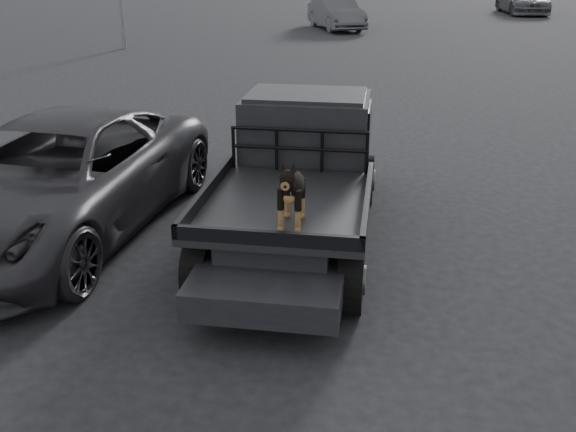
% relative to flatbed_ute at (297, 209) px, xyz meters
% --- Properties ---
extents(ground, '(120.00, 120.00, 0.00)m').
position_rel_flatbed_ute_xyz_m(ground, '(0.43, -1.38, -0.46)').
color(ground, black).
rests_on(ground, ground).
extents(flatbed_ute, '(2.00, 5.40, 0.92)m').
position_rel_flatbed_ute_xyz_m(flatbed_ute, '(0.00, 0.00, 0.00)').
color(flatbed_ute, black).
rests_on(flatbed_ute, ground).
extents(ute_cab, '(1.72, 1.30, 0.88)m').
position_rel_flatbed_ute_xyz_m(ute_cab, '(-0.00, 0.95, 0.90)').
color(ute_cab, black).
rests_on(ute_cab, flatbed_ute).
extents(headache_rack, '(1.80, 0.08, 0.55)m').
position_rel_flatbed_ute_xyz_m(headache_rack, '(-0.00, 0.20, 0.74)').
color(headache_rack, black).
rests_on(headache_rack, flatbed_ute).
extents(dog, '(0.32, 0.60, 0.74)m').
position_rel_flatbed_ute_xyz_m(dog, '(0.17, -1.55, 0.83)').
color(dog, black).
rests_on(dog, flatbed_ute).
extents(parked_suv, '(2.99, 5.77, 1.56)m').
position_rel_flatbed_ute_xyz_m(parked_suv, '(-3.24, -0.22, 0.32)').
color(parked_suv, '#2D2C31').
rests_on(parked_suv, ground).
extents(distant_car_a, '(3.27, 4.83, 1.51)m').
position_rel_flatbed_ute_xyz_m(distant_car_a, '(-1.56, 24.24, 0.29)').
color(distant_car_a, '#444449').
rests_on(distant_car_a, ground).
extents(distant_car_b, '(2.72, 5.59, 1.57)m').
position_rel_flatbed_ute_xyz_m(distant_car_b, '(8.70, 33.95, 0.32)').
color(distant_car_b, '#4E4E53').
rests_on(distant_car_b, ground).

